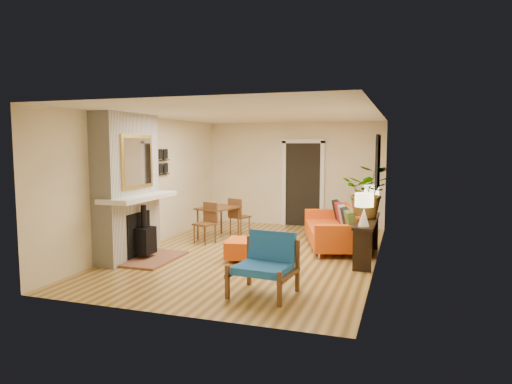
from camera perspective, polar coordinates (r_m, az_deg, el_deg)
room_shell at (r=10.86m, az=7.07°, el=1.65°), size 6.50×6.50×6.50m
fireplace at (r=8.46m, az=-15.61°, el=0.25°), size 1.09×1.68×2.60m
sofa at (r=9.32m, az=10.01°, el=-4.50°), size 1.51×2.32×0.85m
ottoman at (r=8.21m, az=-1.16°, el=-7.03°), size 0.81×0.81×0.36m
blue_chair at (r=6.38m, az=1.32°, el=-8.58°), size 0.88×0.86×0.84m
dining_table at (r=9.98m, az=-4.44°, el=-2.69°), size 0.99×1.59×0.84m
console_table at (r=8.39m, az=13.69°, el=-4.33°), size 0.34×1.85×0.72m
lamp_near at (r=7.61m, az=13.35°, el=-1.66°), size 0.30×0.30×0.54m
lamp_far at (r=9.09m, az=14.16°, el=-0.46°), size 0.30×0.30×0.54m
houseplant at (r=8.51m, az=13.84°, el=0.04°), size 0.93×0.83×0.95m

